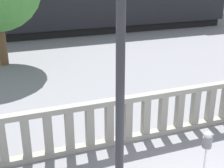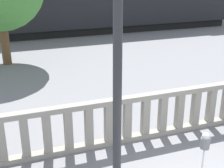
% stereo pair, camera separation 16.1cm
% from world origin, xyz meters
% --- Properties ---
extents(balustrade, '(12.41, 0.24, 1.32)m').
position_xyz_m(balustrade, '(0.00, 3.15, 0.66)').
color(balustrade, gray).
rests_on(balustrade, ground).
extents(lamppost, '(0.41, 0.41, 5.90)m').
position_xyz_m(lamppost, '(-1.76, 1.43, 3.24)').
color(lamppost, '#2D2D33').
rests_on(lamppost, ground).
extents(parking_meter, '(0.20, 0.20, 1.35)m').
position_xyz_m(parking_meter, '(-0.02, 0.82, 1.10)').
color(parking_meter, silver).
rests_on(parking_meter, ground).
extents(train_near, '(18.26, 2.88, 4.40)m').
position_xyz_m(train_near, '(4.13, 17.79, 2.00)').
color(train_near, black).
rests_on(train_near, ground).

